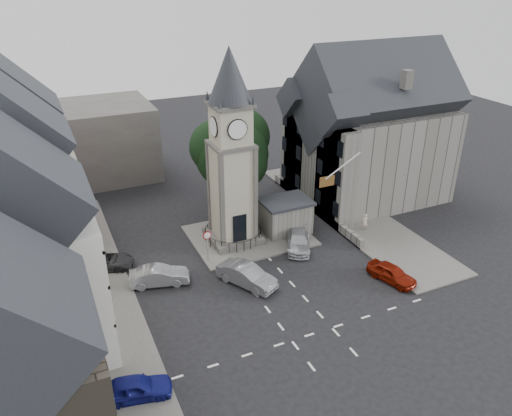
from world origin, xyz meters
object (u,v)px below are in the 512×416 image
car_west_blue (135,388)px  car_east_red (392,273)px  pedestrian (365,222)px  stone_shelter (285,216)px  clock_tower (231,151)px

car_west_blue → car_east_red: car_west_blue is taller
car_east_red → pedestrian: 7.88m
car_west_blue → car_east_red: 20.27m
stone_shelter → car_west_blue: (-16.30, -13.50, -0.86)m
car_west_blue → pedestrian: bearing=-53.8°
stone_shelter → car_east_red: (3.70, -10.19, -0.89)m
stone_shelter → pedestrian: 7.11m
stone_shelter → car_west_blue: size_ratio=1.07×
stone_shelter → car_west_blue: bearing=-140.4°
stone_shelter → car_east_red: stone_shelter is taller
car_east_red → pedestrian: pedestrian is taller
clock_tower → car_west_blue: 19.58m
car_east_red → stone_shelter: bearing=93.0°
clock_tower → stone_shelter: 8.15m
clock_tower → stone_shelter: clock_tower is taller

